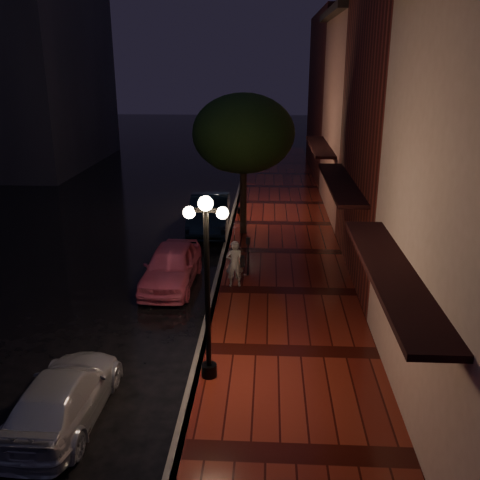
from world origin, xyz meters
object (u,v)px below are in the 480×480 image
at_px(streetlamp_near, 207,279).
at_px(street_tree, 244,136).
at_px(navy_car, 210,213).
at_px(parking_meter, 248,253).
at_px(pink_car, 171,266).
at_px(woman_with_umbrella, 235,244).
at_px(silver_car, 63,396).
at_px(streetlamp_far, 241,163).

distance_m(streetlamp_near, street_tree, 11.12).
distance_m(navy_car, parking_meter, 5.81).
height_order(pink_car, woman_with_umbrella, woman_with_umbrella).
relative_size(street_tree, woman_with_umbrella, 2.68).
relative_size(streetlamp_near, silver_car, 1.11).
bearing_deg(navy_car, silver_car, -98.77).
xyz_separation_m(streetlamp_far, parking_meter, (0.65, -7.77, -1.63)).
height_order(navy_car, woman_with_umbrella, woman_with_umbrella).
bearing_deg(woman_with_umbrella, parking_meter, -120.34).
xyz_separation_m(streetlamp_far, woman_with_umbrella, (0.25, -8.71, -1.02)).
bearing_deg(navy_car, parking_meter, -72.74).
relative_size(streetlamp_far, parking_meter, 3.19).
height_order(streetlamp_near, parking_meter, streetlamp_near).
relative_size(silver_car, parking_meter, 2.88).
bearing_deg(pink_car, navy_car, 86.05).
xyz_separation_m(pink_car, parking_meter, (2.51, 0.65, 0.28)).
bearing_deg(parking_meter, streetlamp_near, -80.14).
bearing_deg(parking_meter, silver_car, -98.31).
bearing_deg(woman_with_umbrella, navy_car, -83.99).
height_order(navy_car, parking_meter, navy_car).
relative_size(street_tree, pink_car, 1.44).
bearing_deg(pink_car, streetlamp_near, -69.95).
xyz_separation_m(pink_car, navy_car, (0.59, 6.13, 0.09)).
height_order(pink_car, parking_meter, parking_meter).
distance_m(silver_car, woman_with_umbrella, 7.59).
height_order(streetlamp_far, street_tree, street_tree).
relative_size(navy_car, woman_with_umbrella, 2.16).
xyz_separation_m(navy_car, parking_meter, (1.92, -5.48, 0.20)).
height_order(streetlamp_near, street_tree, street_tree).
bearing_deg(parking_meter, pink_car, -149.67).
relative_size(streetlamp_far, navy_car, 0.92).
xyz_separation_m(pink_car, silver_car, (-0.98, -7.14, -0.12)).
distance_m(streetlamp_far, woman_with_umbrella, 8.77).
xyz_separation_m(streetlamp_near, street_tree, (0.26, 10.99, 1.64)).
bearing_deg(silver_car, streetlamp_near, -149.95).
bearing_deg(silver_car, navy_car, -95.53).
bearing_deg(navy_car, streetlamp_near, -85.84).
distance_m(streetlamp_far, silver_car, 15.95).
relative_size(street_tree, parking_meter, 4.29).
relative_size(streetlamp_far, silver_car, 1.11).
bearing_deg(woman_with_umbrella, silver_car, 58.40).
bearing_deg(parking_meter, navy_car, 125.09).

